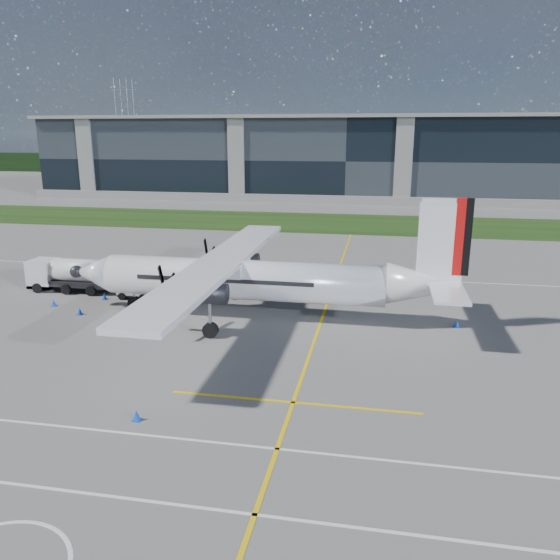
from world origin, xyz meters
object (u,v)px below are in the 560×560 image
(safety_cone_nose_port, at_px, (80,311))
(safety_cone_portwing, at_px, (137,415))
(ground_crew_person, at_px, (146,308))
(safety_cone_nose_stbd, at_px, (105,296))
(turboprop_aircraft, at_px, (257,257))
(safety_cone_fwd, at_px, (54,303))
(fuel_tanker_truck, at_px, (65,275))
(safety_cone_tail, at_px, (457,323))
(baggage_tug, at_px, (136,287))
(safety_cone_stbdwing, at_px, (263,265))
(pylon_west, at_px, (126,125))

(safety_cone_nose_port, distance_m, safety_cone_portwing, 16.55)
(ground_crew_person, bearing_deg, safety_cone_nose_stbd, 52.81)
(turboprop_aircraft, height_order, safety_cone_nose_port, turboprop_aircraft)
(ground_crew_person, bearing_deg, safety_cone_fwd, 77.63)
(ground_crew_person, relative_size, safety_cone_nose_port, 3.96)
(safety_cone_nose_port, relative_size, safety_cone_portwing, 1.00)
(safety_cone_fwd, bearing_deg, safety_cone_nose_port, -25.90)
(fuel_tanker_truck, xyz_separation_m, ground_crew_person, (9.60, -5.92, -0.34))
(safety_cone_nose_stbd, relative_size, safety_cone_portwing, 1.00)
(fuel_tanker_truck, height_order, safety_cone_tail, fuel_tanker_truck)
(safety_cone_nose_port, bearing_deg, baggage_tug, 64.97)
(safety_cone_tail, relative_size, safety_cone_portwing, 1.00)
(ground_crew_person, bearing_deg, safety_cone_stbdwing, -13.92)
(baggage_tug, relative_size, safety_cone_fwd, 5.69)
(fuel_tanker_truck, relative_size, safety_cone_tail, 14.20)
(safety_cone_fwd, bearing_deg, pylon_west, 113.64)
(safety_cone_nose_port, xyz_separation_m, safety_cone_portwing, (10.28, -12.98, 0.00))
(safety_cone_tail, bearing_deg, safety_cone_nose_stbd, 176.71)
(baggage_tug, height_order, safety_cone_portwing, baggage_tug)
(safety_cone_nose_port, distance_m, safety_cone_fwd, 3.25)
(safety_cone_tail, distance_m, safety_cone_portwing, 21.65)
(safety_cone_tail, relative_size, safety_cone_nose_port, 1.00)
(turboprop_aircraft, relative_size, ground_crew_person, 14.30)
(pylon_west, distance_m, turboprop_aircraft, 164.55)
(safety_cone_nose_port, height_order, safety_cone_portwing, same)
(fuel_tanker_truck, bearing_deg, ground_crew_person, -31.69)
(safety_cone_tail, bearing_deg, safety_cone_fwd, -178.45)
(safety_cone_nose_port, relative_size, safety_cone_fwd, 1.00)
(fuel_tanker_truck, height_order, safety_cone_nose_stbd, fuel_tanker_truck)
(safety_cone_nose_stbd, height_order, safety_cone_portwing, same)
(baggage_tug, xyz_separation_m, safety_cone_fwd, (-5.07, -3.18, -0.60))
(turboprop_aircraft, distance_m, safety_cone_stbdwing, 14.99)
(baggage_tug, xyz_separation_m, ground_crew_person, (3.13, -5.14, 0.14))
(pylon_west, relative_size, safety_cone_portwing, 60.00)
(pylon_west, bearing_deg, safety_cone_nose_stbd, -65.08)
(safety_cone_nose_stbd, bearing_deg, safety_cone_stbdwing, 51.50)
(fuel_tanker_truck, relative_size, safety_cone_fwd, 14.20)
(fuel_tanker_truck, xyz_separation_m, safety_cone_stbdwing, (14.01, 10.56, -1.08))
(baggage_tug, height_order, safety_cone_nose_stbd, baggage_tug)
(turboprop_aircraft, height_order, baggage_tug, turboprop_aircraft)
(safety_cone_tail, distance_m, safety_cone_nose_stbd, 25.83)
(safety_cone_nose_port, bearing_deg, safety_cone_portwing, -51.63)
(turboprop_aircraft, bearing_deg, safety_cone_nose_port, -171.95)
(safety_cone_nose_port, bearing_deg, ground_crew_person, -5.86)
(safety_cone_tail, height_order, safety_cone_nose_port, same)
(safety_cone_stbdwing, distance_m, safety_cone_portwing, 28.93)
(turboprop_aircraft, height_order, safety_cone_stbdwing, turboprop_aircraft)
(ground_crew_person, height_order, safety_cone_nose_stbd, ground_crew_person)
(safety_cone_nose_port, relative_size, safety_cone_stbdwing, 1.00)
(pylon_west, height_order, baggage_tug, pylon_west)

